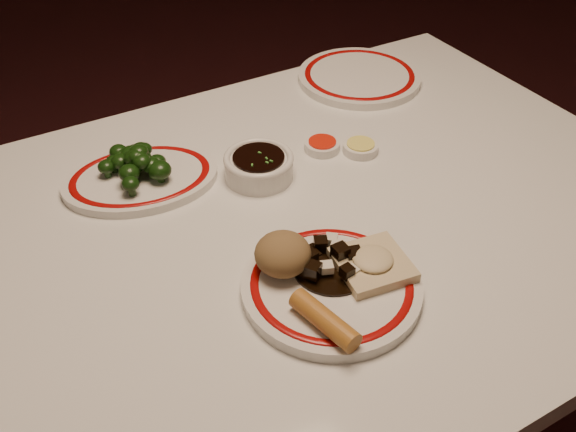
# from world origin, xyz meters

# --- Properties ---
(dining_table) EXTENTS (1.20, 0.90, 0.75)m
(dining_table) POSITION_xyz_m (0.00, 0.00, 0.66)
(dining_table) COLOR white
(dining_table) RESTS_ON ground
(main_plate) EXTENTS (0.28, 0.28, 0.02)m
(main_plate) POSITION_xyz_m (-0.07, -0.16, 0.76)
(main_plate) COLOR silver
(main_plate) RESTS_ON dining_table
(rice_mound) EXTENTS (0.08, 0.08, 0.06)m
(rice_mound) POSITION_xyz_m (-0.12, -0.11, 0.80)
(rice_mound) COLOR olive
(rice_mound) RESTS_ON main_plate
(spring_roll) EXTENTS (0.05, 0.11, 0.03)m
(spring_roll) POSITION_xyz_m (-0.13, -0.23, 0.78)
(spring_roll) COLOR #B5752C
(spring_roll) RESTS_ON main_plate
(fried_wonton) EXTENTS (0.11, 0.11, 0.03)m
(fried_wonton) POSITION_xyz_m (-0.01, -0.17, 0.78)
(fried_wonton) COLOR beige
(fried_wonton) RESTS_ON main_plate
(stirfry_heap) EXTENTS (0.11, 0.11, 0.03)m
(stirfry_heap) POSITION_xyz_m (-0.06, -0.14, 0.78)
(stirfry_heap) COLOR black
(stirfry_heap) RESTS_ON main_plate
(broccoli_plate) EXTENTS (0.29, 0.27, 0.02)m
(broccoli_plate) POSITION_xyz_m (-0.21, 0.21, 0.76)
(broccoli_plate) COLOR silver
(broccoli_plate) RESTS_ON dining_table
(broccoli_pile) EXTENTS (0.11, 0.12, 0.05)m
(broccoli_pile) POSITION_xyz_m (-0.21, 0.22, 0.79)
(broccoli_pile) COLOR #23471C
(broccoli_pile) RESTS_ON broccoli_plate
(soy_bowl) EXTENTS (0.12, 0.12, 0.04)m
(soy_bowl) POSITION_xyz_m (-0.03, 0.13, 0.77)
(soy_bowl) COLOR silver
(soy_bowl) RESTS_ON dining_table
(sweet_sour_dish) EXTENTS (0.06, 0.06, 0.02)m
(sweet_sour_dish) POSITION_xyz_m (0.11, 0.14, 0.76)
(sweet_sour_dish) COLOR silver
(sweet_sour_dish) RESTS_ON dining_table
(mustard_dish) EXTENTS (0.06, 0.06, 0.02)m
(mustard_dish) POSITION_xyz_m (0.16, 0.10, 0.76)
(mustard_dish) COLOR silver
(mustard_dish) RESTS_ON dining_table
(far_plate) EXTENTS (0.32, 0.32, 0.02)m
(far_plate) POSITION_xyz_m (0.32, 0.33, 0.76)
(far_plate) COLOR silver
(far_plate) RESTS_ON dining_table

